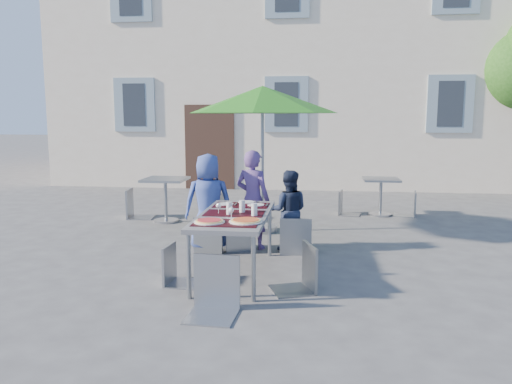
# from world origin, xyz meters

# --- Properties ---
(ground) EXTENTS (90.00, 90.00, 0.00)m
(ground) POSITION_xyz_m (0.00, 0.00, 0.00)
(ground) COLOR #454447
(ground) RESTS_ON ground
(building) EXTENTS (13.60, 8.20, 11.10)m
(building) POSITION_xyz_m (-0.00, 11.50, 4.85)
(building) COLOR beige
(building) RESTS_ON ground
(dining_table) EXTENTS (0.80, 1.85, 0.76)m
(dining_table) POSITION_xyz_m (-0.16, 0.40, 0.70)
(dining_table) COLOR #47464B
(dining_table) RESTS_ON ground
(pizza_near_left) EXTENTS (0.34, 0.34, 0.03)m
(pizza_near_left) POSITION_xyz_m (-0.34, -0.15, 0.77)
(pizza_near_left) COLOR white
(pizza_near_left) RESTS_ON dining_table
(pizza_near_right) EXTENTS (0.37, 0.37, 0.03)m
(pizza_near_right) POSITION_xyz_m (0.05, -0.09, 0.77)
(pizza_near_right) COLOR white
(pizza_near_right) RESTS_ON dining_table
(glassware) EXTENTS (0.51, 0.45, 0.15)m
(glassware) POSITION_xyz_m (-0.10, 0.33, 0.83)
(glassware) COLOR silver
(glassware) RESTS_ON dining_table
(place_settings) EXTENTS (0.67, 0.42, 0.01)m
(place_settings) POSITION_xyz_m (-0.15, 1.04, 0.76)
(place_settings) COLOR white
(place_settings) RESTS_ON dining_table
(child_0) EXTENTS (0.75, 0.57, 1.38)m
(child_0) POSITION_xyz_m (-0.71, 1.48, 0.69)
(child_0) COLOR #354892
(child_0) RESTS_ON ground
(child_1) EXTENTS (0.60, 0.50, 1.43)m
(child_1) POSITION_xyz_m (-0.10, 1.67, 0.71)
(child_1) COLOR #593D7D
(child_1) RESTS_ON ground
(child_2) EXTENTS (0.56, 0.33, 1.15)m
(child_2) POSITION_xyz_m (0.42, 1.59, 0.58)
(child_2) COLOR #192138
(child_2) RESTS_ON ground
(chair_0) EXTENTS (0.48, 0.49, 0.96)m
(chair_0) POSITION_xyz_m (-0.67, 1.37, 0.56)
(chair_0) COLOR gray
(chair_0) RESTS_ON ground
(chair_1) EXTENTS (0.52, 0.52, 0.90)m
(chair_1) POSITION_xyz_m (-0.29, 1.50, 0.52)
(chair_1) COLOR gray
(chair_1) RESTS_ON ground
(chair_2) EXTENTS (0.45, 0.45, 0.98)m
(chair_2) POSITION_xyz_m (0.53, 1.43, 0.58)
(chair_2) COLOR gray
(chair_2) RESTS_ON ground
(chair_3) EXTENTS (0.42, 0.41, 0.86)m
(chair_3) POSITION_xyz_m (-0.76, -0.02, 0.50)
(chair_3) COLOR #92959D
(chair_3) RESTS_ON ground
(chair_4) EXTENTS (0.56, 0.55, 0.97)m
(chair_4) POSITION_xyz_m (0.65, -0.06, 0.57)
(chair_4) COLOR gray
(chair_4) RESTS_ON ground
(chair_5) EXTENTS (0.49, 0.49, 1.05)m
(chair_5) POSITION_xyz_m (-0.16, -0.81, 0.62)
(chair_5) COLOR #91959C
(chair_5) RESTS_ON ground
(patio_umbrella) EXTENTS (2.42, 2.42, 2.38)m
(patio_umbrella) POSITION_xyz_m (-0.08, 2.72, 2.14)
(patio_umbrella) COLOR #A8A9AF
(patio_umbrella) RESTS_ON ground
(cafe_table_0) EXTENTS (0.75, 0.75, 0.80)m
(cafe_table_0) POSITION_xyz_m (-1.90, 3.26, 0.57)
(cafe_table_0) COLOR #A8A9AF
(cafe_table_0) RESTS_ON ground
(bg_chair_l_0) EXTENTS (0.51, 0.51, 1.04)m
(bg_chair_l_0) POSITION_xyz_m (-2.58, 3.55, 0.61)
(bg_chair_l_0) COLOR gray
(bg_chair_l_0) RESTS_ON ground
(bg_chair_r_0) EXTENTS (0.51, 0.50, 0.94)m
(bg_chair_r_0) POSITION_xyz_m (-1.04, 3.54, 0.55)
(bg_chair_r_0) COLOR gray
(bg_chair_r_0) RESTS_ON ground
(cafe_table_1) EXTENTS (0.67, 0.67, 0.72)m
(cafe_table_1) POSITION_xyz_m (2.03, 4.35, 0.48)
(cafe_table_1) COLOR #A8A9AF
(cafe_table_1) RESTS_ON ground
(bg_chair_l_1) EXTENTS (0.46, 0.46, 0.89)m
(bg_chair_l_1) POSITION_xyz_m (1.37, 4.35, 0.52)
(bg_chair_l_1) COLOR gray
(bg_chair_l_1) RESTS_ON ground
(bg_chair_r_1) EXTENTS (0.46, 0.45, 0.90)m
(bg_chair_r_1) POSITION_xyz_m (2.59, 4.36, 0.52)
(bg_chair_r_1) COLOR gray
(bg_chair_r_1) RESTS_ON ground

